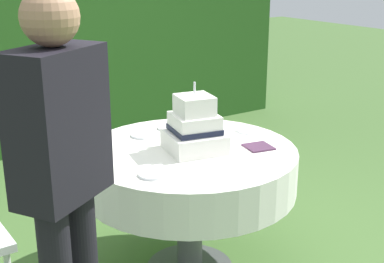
% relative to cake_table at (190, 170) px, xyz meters
% --- Properties ---
extents(cake_table, '(1.14, 1.14, 0.73)m').
position_rel_cake_table_xyz_m(cake_table, '(0.00, 0.00, 0.00)').
color(cake_table, '#4C4C51').
rests_on(cake_table, ground_plane).
extents(wedding_cake, '(0.34, 0.33, 0.37)m').
position_rel_cake_table_xyz_m(wedding_cake, '(0.02, -0.03, 0.24)').
color(wedding_cake, white).
rests_on(wedding_cake, cake_table).
extents(serving_plate_near, '(0.13, 0.13, 0.01)m').
position_rel_cake_table_xyz_m(serving_plate_near, '(0.44, 0.06, 0.13)').
color(serving_plate_near, white).
rests_on(serving_plate_near, cake_table).
extents(serving_plate_far, '(0.14, 0.14, 0.01)m').
position_rel_cake_table_xyz_m(serving_plate_far, '(-0.34, -0.21, 0.13)').
color(serving_plate_far, white).
rests_on(serving_plate_far, cake_table).
extents(serving_plate_left, '(0.14, 0.14, 0.01)m').
position_rel_cake_table_xyz_m(serving_plate_left, '(0.09, 0.36, 0.13)').
color(serving_plate_left, white).
rests_on(serving_plate_left, cake_table).
extents(serving_plate_right, '(0.14, 0.14, 0.01)m').
position_rel_cake_table_xyz_m(serving_plate_right, '(-0.10, 0.33, 0.13)').
color(serving_plate_right, white).
rests_on(serving_plate_right, cake_table).
extents(napkin_stack, '(0.16, 0.16, 0.01)m').
position_rel_cake_table_xyz_m(napkin_stack, '(0.32, -0.19, 0.13)').
color(napkin_stack, '#4C2D47').
rests_on(napkin_stack, cake_table).
extents(standing_person, '(0.41, 0.36, 1.60)m').
position_rel_cake_table_xyz_m(standing_person, '(-0.85, -0.46, 0.32)').
color(standing_person, black).
rests_on(standing_person, ground_plane).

